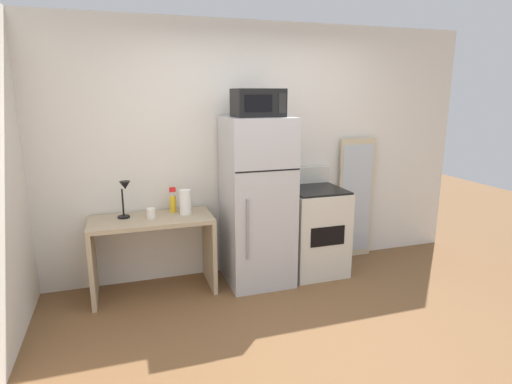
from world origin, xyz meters
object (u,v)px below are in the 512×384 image
at_px(desk, 152,241).
at_px(desk_lamp, 125,193).
at_px(spray_bottle, 173,202).
at_px(coffee_mug, 151,213).
at_px(oven_range, 314,230).
at_px(refrigerator, 257,202).
at_px(paper_towel_roll, 185,202).
at_px(leaning_mirror, 356,199).
at_px(microwave, 258,103).

xyz_separation_m(desk, desk_lamp, (-0.22, 0.07, 0.47)).
relative_size(desk_lamp, spray_bottle, 1.42).
bearing_deg(desk, coffee_mug, -83.27).
height_order(coffee_mug, oven_range, oven_range).
bearing_deg(desk, spray_bottle, 32.06).
relative_size(refrigerator, oven_range, 1.52).
bearing_deg(desk_lamp, paper_towel_roll, -3.91).
bearing_deg(paper_towel_roll, coffee_mug, -173.01).
distance_m(desk_lamp, spray_bottle, 0.47).
bearing_deg(leaning_mirror, coffee_mug, -174.22).
relative_size(desk_lamp, leaning_mirror, 0.25).
bearing_deg(spray_bottle, paper_towel_roll, -46.91).
xyz_separation_m(refrigerator, oven_range, (0.65, 0.02, -0.37)).
bearing_deg(paper_towel_roll, leaning_mirror, 5.58).
height_order(desk, coffee_mug, coffee_mug).
relative_size(refrigerator, microwave, 3.64).
bearing_deg(paper_towel_roll, refrigerator, -6.81).
relative_size(oven_range, leaning_mirror, 0.79).
distance_m(spray_bottle, microwave, 1.27).
relative_size(desk, microwave, 2.47).
relative_size(paper_towel_roll, leaning_mirror, 0.17).
relative_size(spray_bottle, refrigerator, 0.15).
distance_m(desk, oven_range, 1.69).
distance_m(coffee_mug, oven_range, 1.72).
bearing_deg(desk, paper_towel_roll, 5.03).
distance_m(desk_lamp, refrigerator, 1.27).
bearing_deg(leaning_mirror, spray_bottle, -177.73).
xyz_separation_m(desk, oven_range, (1.69, -0.03, -0.06)).
distance_m(microwave, leaning_mirror, 1.73).
xyz_separation_m(spray_bottle, refrigerator, (0.81, -0.20, -0.01)).
xyz_separation_m(desk_lamp, spray_bottle, (0.45, 0.07, -0.14)).
bearing_deg(refrigerator, leaning_mirror, 12.17).
height_order(paper_towel_roll, microwave, microwave).
bearing_deg(leaning_mirror, paper_towel_roll, -174.42).
relative_size(desk, leaning_mirror, 0.81).
distance_m(desk_lamp, coffee_mug, 0.30).
height_order(coffee_mug, refrigerator, refrigerator).
bearing_deg(coffee_mug, leaning_mirror, 5.78).
distance_m(refrigerator, leaning_mirror, 1.33).
xyz_separation_m(oven_range, leaning_mirror, (0.64, 0.26, 0.23)).
height_order(oven_range, leaning_mirror, leaning_mirror).
relative_size(coffee_mug, oven_range, 0.09).
distance_m(spray_bottle, coffee_mug, 0.28).
bearing_deg(coffee_mug, spray_bottle, 34.23).
relative_size(desk_lamp, oven_range, 0.32).
height_order(spray_bottle, coffee_mug, spray_bottle).
height_order(desk_lamp, microwave, microwave).
bearing_deg(oven_range, spray_bottle, 173.30).
bearing_deg(spray_bottle, microwave, -15.04).
height_order(refrigerator, leaning_mirror, refrigerator).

